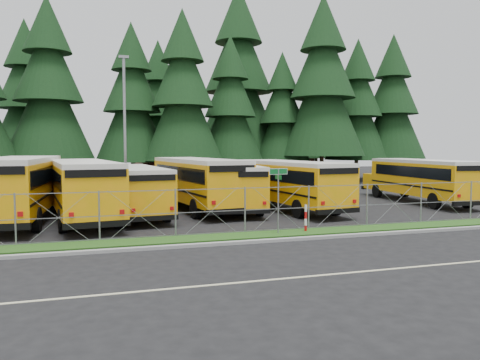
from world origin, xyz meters
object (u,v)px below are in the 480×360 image
at_px(bus_3, 196,184).
at_px(bus_5, 287,185).
at_px(bus_0, 21,189).
at_px(bus_4, 231,187).
at_px(bus_1, 82,191).
at_px(striped_bollard, 306,219).
at_px(bus_2, 135,191).
at_px(street_sign, 278,187).
at_px(light_standard, 125,122).
at_px(bus_east, 420,181).

distance_m(bus_3, bus_5, 5.43).
distance_m(bus_0, bus_4, 11.32).
bearing_deg(bus_0, bus_4, 8.48).
xyz_separation_m(bus_1, striped_bollard, (9.36, -6.43, -0.91)).
distance_m(bus_0, bus_2, 5.60).
height_order(bus_2, bus_5, bus_5).
distance_m(street_sign, light_standard, 17.28).
height_order(bus_1, bus_3, bus_3).
height_order(bus_2, bus_east, bus_east).
relative_size(bus_2, striped_bollard, 8.46).
bearing_deg(bus_3, bus_1, -168.03).
bearing_deg(bus_4, bus_3, 171.24).
bearing_deg(bus_east, bus_2, -174.38).
distance_m(bus_4, light_standard, 10.48).
bearing_deg(bus_0, bus_3, 12.97).
bearing_deg(bus_4, bus_5, -12.21).
distance_m(bus_1, bus_east, 21.39).
relative_size(bus_0, bus_east, 1.11).
bearing_deg(street_sign, bus_east, 30.51).
bearing_deg(bus_1, bus_east, -3.99).
relative_size(bus_5, bus_east, 1.00).
bearing_deg(striped_bollard, light_standard, 112.60).
xyz_separation_m(bus_3, light_standard, (-3.60, 7.27, 3.98)).
distance_m(bus_3, street_sign, 8.98).
distance_m(bus_4, striped_bollard, 8.24).
height_order(bus_3, light_standard, light_standard).
height_order(bus_5, light_standard, light_standard).
distance_m(bus_5, street_sign, 8.01).
xyz_separation_m(bus_1, street_sign, (8.02, -6.55, 0.52)).
relative_size(bus_1, bus_3, 1.00).
xyz_separation_m(bus_4, light_standard, (-5.61, 7.81, 4.15)).
xyz_separation_m(striped_bollard, light_standard, (-6.64, 15.96, 4.90)).
distance_m(bus_2, bus_east, 18.70).
xyz_separation_m(bus_0, bus_2, (5.59, 0.28, -0.27)).
distance_m(bus_2, striped_bollard, 9.96).
bearing_deg(light_standard, bus_2, -90.40).
relative_size(bus_0, bus_3, 1.05).
bearing_deg(light_standard, bus_1, -105.94).
bearing_deg(striped_bollard, bus_3, 109.30).
relative_size(bus_3, striped_bollard, 9.65).
relative_size(bus_3, bus_4, 1.13).
height_order(street_sign, striped_bollard, street_sign).
distance_m(bus_3, bus_east, 15.06).
bearing_deg(light_standard, bus_4, -54.32).
bearing_deg(bus_4, bus_2, -165.46).
distance_m(bus_4, bus_5, 3.34).
height_order(bus_0, street_sign, bus_0).
xyz_separation_m(bus_3, bus_5, (5.18, -1.61, -0.07)).
height_order(bus_1, light_standard, light_standard).
distance_m(bus_east, light_standard, 20.76).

